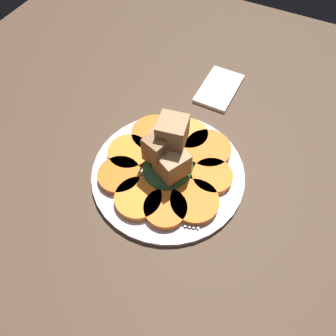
# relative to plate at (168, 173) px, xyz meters

# --- Properties ---
(table_slab) EXTENTS (1.20, 1.20, 0.02)m
(table_slab) POSITION_rel_plate_xyz_m (0.00, 0.00, -0.02)
(table_slab) COLOR #4C3828
(table_slab) RESTS_ON ground
(plate) EXTENTS (0.27, 0.27, 0.01)m
(plate) POSITION_rel_plate_xyz_m (0.00, 0.00, 0.00)
(plate) COLOR silver
(plate) RESTS_ON table_slab
(carrot_slice_0) EXTENTS (0.08, 0.08, 0.01)m
(carrot_slice_0) POSITION_rel_plate_xyz_m (0.07, -0.04, 0.01)
(carrot_slice_0) COLOR orange
(carrot_slice_0) RESTS_ON plate
(carrot_slice_1) EXTENTS (0.07, 0.07, 0.01)m
(carrot_slice_1) POSITION_rel_plate_xyz_m (0.09, 0.00, 0.01)
(carrot_slice_1) COLOR orange
(carrot_slice_1) RESTS_ON plate
(carrot_slice_2) EXTENTS (0.09, 0.09, 0.01)m
(carrot_slice_2) POSITION_rel_plate_xyz_m (0.06, 0.06, 0.01)
(carrot_slice_2) COLOR orange
(carrot_slice_2) RESTS_ON plate
(carrot_slice_3) EXTENTS (0.08, 0.08, 0.01)m
(carrot_slice_3) POSITION_rel_plate_xyz_m (0.00, 0.08, 0.01)
(carrot_slice_3) COLOR orange
(carrot_slice_3) RESTS_ON plate
(carrot_slice_4) EXTENTS (0.07, 0.07, 0.01)m
(carrot_slice_4) POSITION_rel_plate_xyz_m (-0.05, 0.07, 0.01)
(carrot_slice_4) COLOR orange
(carrot_slice_4) RESTS_ON plate
(carrot_slice_5) EXTENTS (0.08, 0.08, 0.01)m
(carrot_slice_5) POSITION_rel_plate_xyz_m (-0.07, 0.02, 0.01)
(carrot_slice_5) COLOR orange
(carrot_slice_5) RESTS_ON plate
(carrot_slice_6) EXTENTS (0.07, 0.07, 0.01)m
(carrot_slice_6) POSITION_rel_plate_xyz_m (-0.07, -0.03, 0.01)
(carrot_slice_6) COLOR orange
(carrot_slice_6) RESTS_ON plate
(carrot_slice_7) EXTENTS (0.08, 0.08, 0.01)m
(carrot_slice_7) POSITION_rel_plate_xyz_m (-0.04, -0.07, 0.01)
(carrot_slice_7) COLOR orange
(carrot_slice_7) RESTS_ON plate
(carrot_slice_8) EXTENTS (0.07, 0.07, 0.01)m
(carrot_slice_8) POSITION_rel_plate_xyz_m (0.02, -0.07, 0.01)
(carrot_slice_8) COLOR orange
(carrot_slice_8) RESTS_ON plate
(center_pile) EXTENTS (0.09, 0.09, 0.11)m
(center_pile) POSITION_rel_plate_xyz_m (0.00, 0.00, 0.05)
(center_pile) COLOR #2D6033
(center_pile) RESTS_ON plate
(fork) EXTENTS (0.18, 0.07, 0.00)m
(fork) POSITION_rel_plate_xyz_m (0.00, -0.05, 0.01)
(fork) COLOR #B2B2B7
(fork) RESTS_ON plate
(napkin) EXTENTS (0.12, 0.07, 0.01)m
(napkin) POSITION_rel_plate_xyz_m (0.24, -0.00, -0.00)
(napkin) COLOR silver
(napkin) RESTS_ON table_slab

